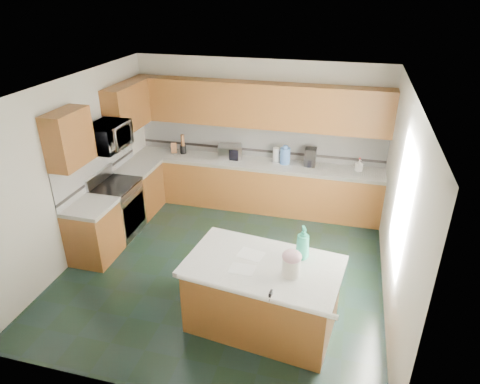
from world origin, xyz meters
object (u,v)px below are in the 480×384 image
(island_top, at_px, (263,266))
(knife_block, at_px, (174,148))
(treat_jar, at_px, (291,267))
(coffee_maker, at_px, (310,157))
(soap_bottle_island, at_px, (303,242))
(island_base, at_px, (262,297))
(toaster_oven, at_px, (230,152))

(island_top, bearing_deg, knife_block, 134.94)
(treat_jar, bearing_deg, coffee_maker, 88.72)
(soap_bottle_island, relative_size, knife_block, 2.17)
(island_base, xyz_separation_m, island_top, (0.00, 0.00, 0.46))
(soap_bottle_island, bearing_deg, island_base, -173.09)
(treat_jar, bearing_deg, soap_bottle_island, 73.88)
(island_base, xyz_separation_m, soap_bottle_island, (0.42, 0.24, 0.70))
(coffee_maker, bearing_deg, treat_jar, -87.88)
(treat_jar, height_order, knife_block, treat_jar)
(island_top, distance_m, knife_block, 3.89)
(island_base, relative_size, coffee_maker, 5.24)
(toaster_oven, xyz_separation_m, coffee_maker, (1.47, 0.03, 0.04))
(treat_jar, distance_m, soap_bottle_island, 0.38)
(island_base, bearing_deg, treat_jar, -11.45)
(treat_jar, height_order, toaster_oven, toaster_oven)
(soap_bottle_island, relative_size, coffee_maker, 1.31)
(island_top, xyz_separation_m, coffee_maker, (0.20, 3.10, 0.19))
(soap_bottle_island, xyz_separation_m, toaster_oven, (-1.69, 2.83, -0.09))
(island_top, xyz_separation_m, toaster_oven, (-1.27, 3.07, 0.15))
(soap_bottle_island, bearing_deg, island_top, -173.09)
(island_top, height_order, toaster_oven, toaster_oven)
(treat_jar, distance_m, knife_block, 4.19)
(island_base, bearing_deg, soap_bottle_island, 37.33)
(treat_jar, height_order, coffee_maker, coffee_maker)
(treat_jar, xyz_separation_m, knife_block, (-2.73, 3.19, -0.01))
(knife_block, relative_size, toaster_oven, 0.46)
(coffee_maker, bearing_deg, island_top, -94.08)
(island_base, distance_m, treat_jar, 0.70)
(treat_jar, bearing_deg, knife_block, 126.79)
(island_top, height_order, soap_bottle_island, soap_bottle_island)
(knife_block, xyz_separation_m, toaster_oven, (1.11, 0.00, 0.03))
(soap_bottle_island, distance_m, knife_block, 3.99)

